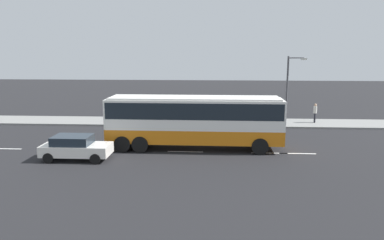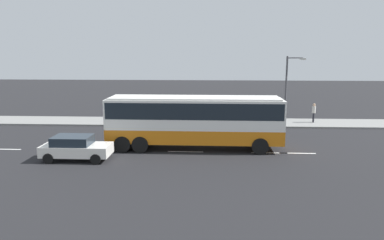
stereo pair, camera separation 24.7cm
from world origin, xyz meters
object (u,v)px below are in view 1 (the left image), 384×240
object	(u,v)px
coach_bus	(194,117)
pedestrian_at_crossing	(158,113)
car_white_minivan	(76,147)
pedestrian_near_curb	(315,112)
street_lamp	(289,86)

from	to	relation	value
coach_bus	pedestrian_at_crossing	world-z (taller)	coach_bus
car_white_minivan	pedestrian_at_crossing	xyz separation A→B (m)	(3.51, 11.08, 0.27)
coach_bus	pedestrian_near_curb	xyz separation A→B (m)	(10.66, 9.34, -1.06)
coach_bus	pedestrian_near_curb	bearing A→B (deg)	41.54
pedestrian_near_curb	street_lamp	size ratio (longest dim) A/B	0.29
coach_bus	car_white_minivan	bearing A→B (deg)	-156.81
street_lamp	car_white_minivan	bearing A→B (deg)	-144.08
car_white_minivan	pedestrian_at_crossing	distance (m)	11.62
coach_bus	pedestrian_at_crossing	distance (m)	8.92
car_white_minivan	pedestrian_near_curb	distance (m)	21.78
street_lamp	coach_bus	bearing A→B (deg)	-134.96
pedestrian_at_crossing	coach_bus	bearing A→B (deg)	-165.51
car_white_minivan	street_lamp	world-z (taller)	street_lamp
pedestrian_at_crossing	car_white_minivan	bearing A→B (deg)	151.99
pedestrian_near_curb	pedestrian_at_crossing	bearing A→B (deg)	13.46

